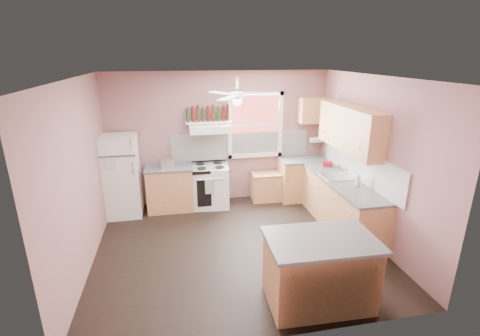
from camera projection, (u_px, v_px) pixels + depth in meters
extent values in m
plane|color=black|center=(238.00, 246.00, 5.73)|extent=(4.50, 4.50, 0.00)
plane|color=white|center=(237.00, 77.00, 4.88)|extent=(4.50, 4.50, 0.00)
cube|color=#8A5E5D|center=(219.00, 138.00, 7.19)|extent=(4.50, 0.05, 2.70)
cube|color=#8A5E5D|center=(373.00, 160.00, 5.72)|extent=(0.05, 4.00, 2.70)
cube|color=#8A5E5D|center=(79.00, 178.00, 4.88)|extent=(0.05, 4.00, 2.70)
cube|color=white|center=(241.00, 146.00, 7.29)|extent=(2.90, 0.03, 0.55)
cube|color=white|center=(360.00, 165.00, 6.05)|extent=(0.03, 2.60, 0.55)
cube|color=maroon|center=(255.00, 125.00, 7.21)|extent=(1.00, 0.02, 1.20)
cube|color=white|center=(255.00, 125.00, 7.18)|extent=(1.16, 0.07, 1.36)
cube|color=white|center=(121.00, 176.00, 6.63)|extent=(0.67, 0.65, 1.58)
cube|color=#A56F45|center=(170.00, 189.00, 6.98)|extent=(0.90, 0.60, 0.86)
cube|color=#4B4B4E|center=(169.00, 167.00, 6.84)|extent=(0.92, 0.62, 0.04)
cube|color=silver|center=(166.00, 163.00, 6.77)|extent=(0.32, 0.26, 0.18)
cube|color=white|center=(210.00, 186.00, 7.13)|extent=(0.80, 0.71, 0.86)
cube|color=white|center=(209.00, 128.00, 6.80)|extent=(0.78, 0.50, 0.14)
cube|color=white|center=(208.00, 122.00, 6.88)|extent=(0.90, 0.26, 0.03)
cube|color=#A56F45|center=(266.00, 187.00, 7.44)|extent=(0.61, 0.41, 0.60)
cube|color=#A56F45|center=(302.00, 179.00, 7.50)|extent=(1.00, 0.60, 0.86)
cube|color=#A56F45|center=(341.00, 205.00, 6.23)|extent=(0.60, 2.20, 0.86)
cube|color=#4B4B4E|center=(304.00, 159.00, 7.35)|extent=(1.02, 0.62, 0.04)
cube|color=#4B4B4E|center=(343.00, 182.00, 6.08)|extent=(0.62, 2.22, 0.04)
cube|color=silver|center=(338.00, 177.00, 6.27)|extent=(0.55, 0.45, 0.03)
cylinder|color=silver|center=(346.00, 173.00, 6.27)|extent=(0.03, 0.03, 0.14)
cube|color=#A56F45|center=(350.00, 128.00, 6.01)|extent=(0.33, 1.80, 0.76)
cube|color=#A56F45|center=(313.00, 110.00, 7.19)|extent=(0.60, 0.33, 0.52)
cylinder|color=white|center=(316.00, 140.00, 7.44)|extent=(0.26, 0.12, 0.12)
cube|color=#A56F45|center=(319.00, 272.00, 4.33)|extent=(1.28, 0.83, 0.86)
cube|color=#4B4B4E|center=(322.00, 240.00, 4.18)|extent=(1.35, 0.90, 0.04)
cylinder|color=white|center=(237.00, 95.00, 4.96)|extent=(0.20, 0.20, 0.08)
imported|color=silver|center=(358.00, 179.00, 5.82)|extent=(0.11, 0.11, 0.22)
cube|color=#A20D21|center=(328.00, 164.00, 6.82)|extent=(0.21, 0.18, 0.10)
cylinder|color=#143819|center=(188.00, 115.00, 6.76)|extent=(0.06, 0.06, 0.27)
cylinder|color=#590F0F|center=(193.00, 115.00, 6.78)|extent=(0.06, 0.06, 0.29)
cylinder|color=#3F230F|center=(198.00, 114.00, 6.79)|extent=(0.06, 0.06, 0.31)
cylinder|color=#143819|center=(203.00, 115.00, 6.82)|extent=(0.06, 0.06, 0.27)
cylinder|color=#590F0F|center=(208.00, 114.00, 6.83)|extent=(0.06, 0.06, 0.29)
cylinder|color=#3F230F|center=(213.00, 113.00, 6.85)|extent=(0.06, 0.06, 0.31)
cylinder|color=#143819|center=(218.00, 114.00, 6.87)|extent=(0.06, 0.06, 0.27)
cylinder|color=#590F0F|center=(223.00, 114.00, 6.89)|extent=(0.06, 0.06, 0.29)
cylinder|color=#3F230F|center=(228.00, 113.00, 6.90)|extent=(0.06, 0.06, 0.31)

